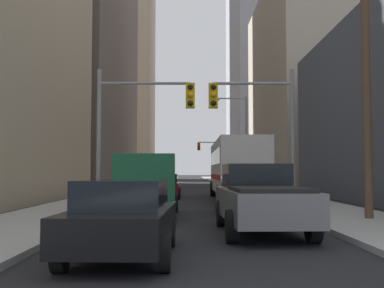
# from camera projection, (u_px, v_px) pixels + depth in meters

# --- Properties ---
(sidewalk_left) EXTENTS (3.59, 160.00, 0.15)m
(sidewalk_left) POSITION_uv_depth(u_px,v_px,m) (143.00, 186.00, 52.50)
(sidewalk_left) COLOR #9E9E99
(sidewalk_left) RESTS_ON ground
(sidewalk_right) EXTENTS (3.59, 160.00, 0.15)m
(sidewalk_right) POSITION_uv_depth(u_px,v_px,m) (238.00, 186.00, 52.60)
(sidewalk_right) COLOR #9E9E99
(sidewalk_right) RESTS_ON ground
(city_bus) EXTENTS (2.67, 11.52, 3.40)m
(city_bus) POSITION_uv_depth(u_px,v_px,m) (236.00, 167.00, 27.81)
(city_bus) COLOR silver
(city_bus) RESTS_ON ground
(pickup_truck_grey) EXTENTS (2.20, 5.45, 1.90)m
(pickup_truck_grey) POSITION_uv_depth(u_px,v_px,m) (260.00, 199.00, 13.02)
(pickup_truck_grey) COLOR slate
(pickup_truck_grey) RESTS_ON ground
(cargo_van_green) EXTENTS (2.16, 5.26, 2.26)m
(cargo_van_green) POSITION_uv_depth(u_px,v_px,m) (148.00, 182.00, 17.69)
(cargo_van_green) COLOR #195938
(cargo_van_green) RESTS_ON ground
(sedan_black) EXTENTS (1.96, 4.27, 1.52)m
(sedan_black) POSITION_uv_depth(u_px,v_px,m) (123.00, 219.00, 9.22)
(sedan_black) COLOR black
(sedan_black) RESTS_ON ground
(sedan_red) EXTENTS (1.95, 4.20, 1.52)m
(sedan_red) POSITION_uv_depth(u_px,v_px,m) (243.00, 195.00, 18.56)
(sedan_red) COLOR maroon
(sedan_red) RESTS_ON ground
(sedan_maroon) EXTENTS (1.95, 4.22, 1.52)m
(sedan_maroon) POSITION_uv_depth(u_px,v_px,m) (165.00, 186.00, 29.56)
(sedan_maroon) COLOR maroon
(sedan_maroon) RESTS_ON ground
(traffic_signal_near_left) EXTENTS (4.12, 0.44, 6.00)m
(traffic_signal_near_left) POSITION_uv_depth(u_px,v_px,m) (141.00, 115.00, 19.94)
(traffic_signal_near_left) COLOR gray
(traffic_signal_near_left) RESTS_ON ground
(traffic_signal_near_right) EXTENTS (3.62, 0.44, 6.00)m
(traffic_signal_near_right) POSITION_uv_depth(u_px,v_px,m) (256.00, 115.00, 19.99)
(traffic_signal_near_right) COLOR gray
(traffic_signal_near_right) RESTS_ON ground
(traffic_signal_far_right) EXTENTS (3.28, 0.44, 6.00)m
(traffic_signal_far_right) POSITION_uv_depth(u_px,v_px,m) (211.00, 153.00, 60.89)
(traffic_signal_far_right) COLOR gray
(traffic_signal_far_right) RESTS_ON ground
(utility_pole_right) EXTENTS (2.20, 0.28, 10.12)m
(utility_pole_right) POSITION_uv_depth(u_px,v_px,m) (366.00, 62.00, 15.88)
(utility_pole_right) COLOR brown
(utility_pole_right) RESTS_ON ground
(street_lamp_right) EXTENTS (2.72, 0.32, 7.50)m
(street_lamp_right) POSITION_uv_depth(u_px,v_px,m) (241.00, 134.00, 36.48)
(street_lamp_right) COLOR gray
(street_lamp_right) RESTS_ON ground
(building_left_mid_office) EXTENTS (20.66, 29.82, 35.57)m
(building_left_mid_office) POSITION_uv_depth(u_px,v_px,m) (35.00, 32.00, 54.88)
(building_left_mid_office) COLOR #66564C
(building_left_mid_office) RESTS_ON ground
(building_left_far_tower) EXTENTS (15.34, 19.51, 65.61)m
(building_left_far_tower) POSITION_uv_depth(u_px,v_px,m) (115.00, 20.00, 97.88)
(building_left_far_tower) COLOR tan
(building_left_far_tower) RESTS_ON ground
(building_right_mid_block) EXTENTS (16.37, 25.35, 22.13)m
(building_right_mid_block) POSITION_uv_depth(u_px,v_px,m) (336.00, 88.00, 53.35)
(building_right_mid_block) COLOR #B7A893
(building_right_mid_block) RESTS_ON ground
(building_right_far_highrise) EXTENTS (16.13, 28.96, 54.23)m
(building_right_far_highrise) POSITION_uv_depth(u_px,v_px,m) (272.00, 43.00, 94.24)
(building_right_far_highrise) COLOR #93939E
(building_right_far_highrise) RESTS_ON ground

